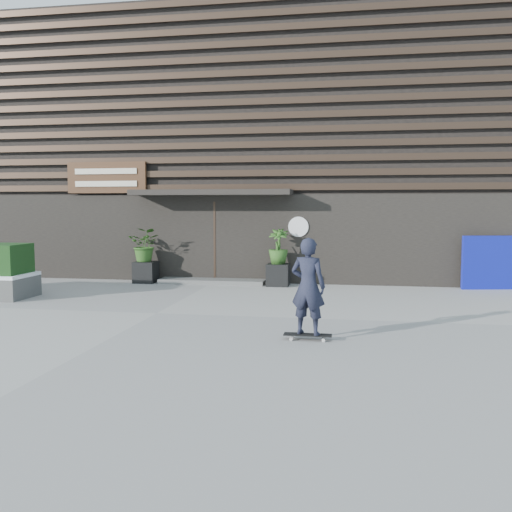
% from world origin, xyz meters
% --- Properties ---
extents(ground, '(80.00, 80.00, 0.00)m').
position_xyz_m(ground, '(0.00, 0.00, 0.00)').
color(ground, '#9C9A94').
rests_on(ground, ground).
extents(entrance_step, '(3.00, 0.80, 0.12)m').
position_xyz_m(entrance_step, '(0.00, 4.60, 0.06)').
color(entrance_step, '#535350').
rests_on(entrance_step, ground).
extents(planter_pot_left, '(0.60, 0.60, 0.60)m').
position_xyz_m(planter_pot_left, '(-1.90, 4.40, 0.30)').
color(planter_pot_left, black).
rests_on(planter_pot_left, ground).
extents(bamboo_left, '(0.86, 0.75, 0.96)m').
position_xyz_m(bamboo_left, '(-1.90, 4.40, 1.08)').
color(bamboo_left, '#2D591E').
rests_on(bamboo_left, planter_pot_left).
extents(planter_pot_right, '(0.60, 0.60, 0.60)m').
position_xyz_m(planter_pot_right, '(1.90, 4.40, 0.30)').
color(planter_pot_right, black).
rests_on(planter_pot_right, ground).
extents(bamboo_right, '(0.54, 0.54, 0.96)m').
position_xyz_m(bamboo_right, '(1.90, 4.40, 1.08)').
color(bamboo_right, '#2D591E').
rests_on(bamboo_right, planter_pot_right).
extents(blue_tarp, '(1.49, 0.42, 1.40)m').
position_xyz_m(blue_tarp, '(7.45, 4.70, 0.70)').
color(blue_tarp, '#0B1296').
rests_on(blue_tarp, ground).
extents(building, '(18.00, 11.00, 8.00)m').
position_xyz_m(building, '(-0.00, 9.96, 3.99)').
color(building, black).
rests_on(building, ground).
extents(skateboarder, '(0.78, 0.51, 1.67)m').
position_xyz_m(skateboarder, '(3.21, -1.78, 0.87)').
color(skateboarder, black).
rests_on(skateboarder, ground).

